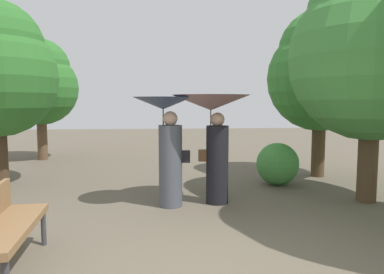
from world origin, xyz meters
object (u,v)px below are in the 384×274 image
Objects in this scene: tree_near_left at (40,82)px; person_right at (213,122)px; tree_mid_right at (321,70)px; person_left at (167,135)px; park_bench at (1,224)px; tree_far_back at (373,45)px.

person_right is at bearing -48.87° from tree_near_left.
tree_near_left is 7.88m from tree_mid_right.
person_left is 2.91m from park_bench.
person_left is 4.35m from tree_mid_right.
park_bench is 6.09m from tree_far_back.
tree_near_left is (-4.46, 5.11, 0.93)m from person_right.
tree_mid_right is (2.79, 2.02, 1.06)m from person_right.
tree_mid_right reaches higher than tree_near_left.
tree_far_back is (7.17, -5.24, 0.36)m from tree_near_left.
tree_near_left is 8.89m from tree_far_back.
park_bench is 7.92m from tree_near_left.
tree_mid_right reaches higher than park_bench.
tree_mid_right reaches higher than person_left.
park_bench is at bearing -157.04° from tree_far_back.
tree_far_back is at bearing -71.70° from park_bench.
tree_mid_right is at bearing -55.20° from park_bench.
tree_near_left reaches higher than person_right.
person_left is 0.47× the size of tree_mid_right.
person_right is 0.48× the size of tree_mid_right.
park_bench is (-2.52, -2.35, -0.90)m from person_right.
person_left is 0.82m from person_right.
person_left is at bearing 179.84° from tree_far_back.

